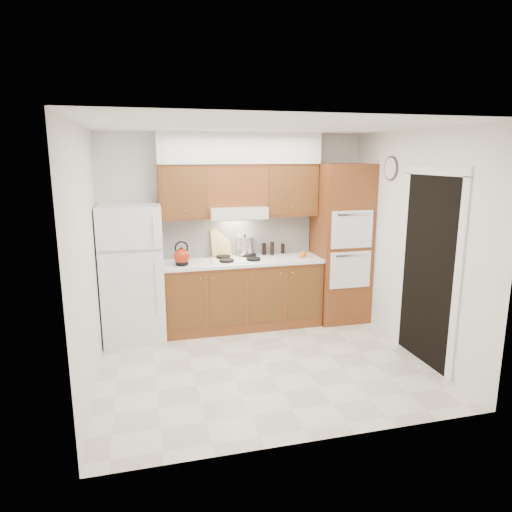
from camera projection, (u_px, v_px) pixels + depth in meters
The scene contains 26 objects.
floor at pixel (264, 363), 5.17m from camera, with size 3.60×3.60×0.00m, color beige.
ceiling at pixel (265, 126), 4.62m from camera, with size 3.60×3.60×0.00m, color white.
wall_back at pixel (235, 230), 6.31m from camera, with size 3.60×0.02×2.60m, color white.
wall_left at pixel (87, 260), 4.46m from camera, with size 0.02×3.00×2.60m, color white.
wall_right at pixel (412, 243), 5.33m from camera, with size 0.02×3.00×2.60m, color white.
fridge at pixel (132, 273), 5.73m from camera, with size 0.75×0.72×1.72m, color white.
base_cabinets at pixel (242, 295), 6.22m from camera, with size 2.11×0.60×0.90m, color brown.
countertop at pixel (242, 261), 6.11m from camera, with size 2.13×0.62×0.04m, color white.
backsplash at pixel (237, 236), 6.32m from camera, with size 2.11×0.03×0.56m, color white.
oven_cabinet at pixel (341, 243), 6.40m from camera, with size 0.70×0.65×2.20m, color brown.
upper_cab_left at pixel (183, 192), 5.87m from camera, with size 0.63×0.33×0.70m, color brown.
upper_cab_right at pixel (289, 190), 6.21m from camera, with size 0.73×0.33×0.70m, color brown.
range_hood at pixel (237, 212), 6.04m from camera, with size 0.75×0.45×0.15m, color silver.
upper_cab_over_hood at pixel (236, 185), 6.02m from camera, with size 0.75×0.33×0.55m, color brown.
soffit at pixel (239, 148), 5.91m from camera, with size 2.13×0.36×0.40m, color silver.
cooktop at pixel (238, 259), 6.11m from camera, with size 0.74×0.50×0.01m, color white.
doorway at pixel (428, 271), 5.05m from camera, with size 0.02×0.90×2.10m, color black.
wall_clock at pixel (391, 168), 5.67m from camera, with size 0.30×0.30×0.02m, color #3F3833.
kettle at pixel (182, 257), 5.78m from camera, with size 0.21×0.21×0.21m, color #98220B.
cutting_board at pixel (221, 243), 6.25m from camera, with size 0.28×0.02×0.37m, color tan.
stock_pot at pixel (245, 246), 6.30m from camera, with size 0.23×0.23×0.24m, color silver.
condiment_a at pixel (272, 249), 6.39m from camera, with size 0.05×0.05×0.19m, color black.
condiment_b at pixel (264, 249), 6.40m from camera, with size 0.05×0.05×0.17m, color black.
condiment_c at pixel (283, 249), 6.49m from camera, with size 0.05×0.05×0.14m, color black.
orange_near at pixel (302, 255), 6.21m from camera, with size 0.08×0.08×0.08m, color orange.
orange_far at pixel (304, 254), 6.30m from camera, with size 0.08×0.08×0.08m, color orange.
Camera 1 is at (-1.27, -4.62, 2.30)m, focal length 32.00 mm.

